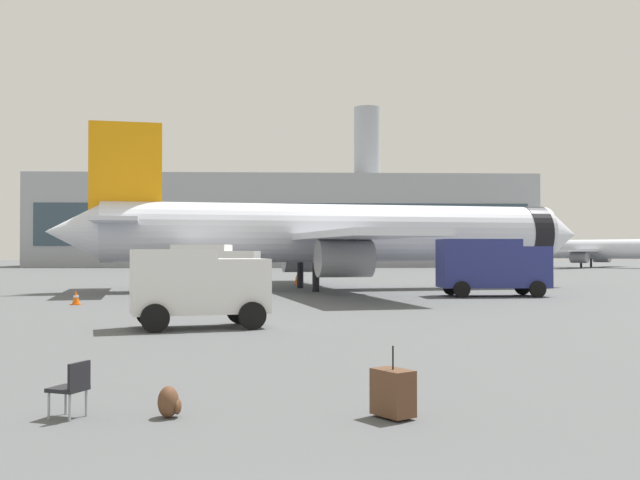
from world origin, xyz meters
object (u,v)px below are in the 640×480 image
object	(u,v)px
cargo_van	(198,284)
safety_cone_mid	(209,295)
fuel_truck	(492,265)
safety_cone_near	(231,298)
rolling_suitcase	(393,392)
gate_chair	(72,386)
safety_cone_outer	(297,279)
airplane_at_gate	(334,234)
traveller_backpack	(169,402)
service_truck	(215,267)
safety_cone_far	(76,298)
airplane_taxiing	(595,249)

from	to	relation	value
cargo_van	safety_cone_mid	world-z (taller)	cargo_van
fuel_truck	safety_cone_near	world-z (taller)	fuel_truck
rolling_suitcase	gate_chair	distance (m)	4.89
fuel_truck	safety_cone_outer	size ratio (longest dim) A/B	8.12
airplane_at_gate	traveller_backpack	size ratio (longest dim) A/B	74.23
fuel_truck	cargo_van	bearing A→B (deg)	-130.73
airplane_at_gate	gate_chair	world-z (taller)	airplane_at_gate
airplane_at_gate	rolling_suitcase	size ratio (longest dim) A/B	32.39
airplane_at_gate	rolling_suitcase	bearing A→B (deg)	-92.07
service_truck	safety_cone_mid	size ratio (longest dim) A/B	7.62
safety_cone_far	gate_chair	distance (m)	25.17
safety_cone_mid	traveller_backpack	world-z (taller)	safety_cone_mid
gate_chair	cargo_van	bearing A→B (deg)	88.75
gate_chair	safety_cone_outer	bearing A→B (deg)	85.13
rolling_suitcase	traveller_backpack	distance (m)	3.42
cargo_van	gate_chair	xyz separation A→B (m)	(-0.29, -13.33, -0.95)
safety_cone_near	rolling_suitcase	distance (m)	24.64
safety_cone_far	airplane_taxiing	bearing A→B (deg)	53.34
airplane_taxiing	safety_cone_mid	world-z (taller)	airplane_taxiing
cargo_van	airplane_at_gate	bearing A→B (deg)	76.18
airplane_at_gate	fuel_truck	xyz separation A→B (m)	(8.39, -7.56, -1.88)
cargo_van	safety_cone_far	size ratio (longest dim) A/B	6.93
safety_cone_near	safety_cone_far	xyz separation A→B (m)	(-7.28, 0.20, 0.03)
service_truck	airplane_taxiing	bearing A→B (deg)	53.37
airplane_at_gate	traveller_backpack	distance (m)	38.02
fuel_truck	safety_cone_outer	xyz separation A→B (m)	(-10.75, 15.59, -1.40)
service_truck	cargo_van	distance (m)	18.66
cargo_van	safety_cone_near	xyz separation A→B (m)	(0.25, 10.73, -1.14)
airplane_at_gate	fuel_truck	size ratio (longest dim) A/B	5.88
airplane_taxiing	safety_cone_near	size ratio (longest dim) A/B	34.79
service_truck	safety_cone_mid	xyz separation A→B (m)	(0.20, -5.26, -1.28)
safety_cone_far	safety_cone_near	bearing A→B (deg)	-1.55
cargo_van	airplane_taxiing	bearing A→B (deg)	60.39
safety_cone_mid	rolling_suitcase	distance (m)	27.47
cargo_van	gate_chair	world-z (taller)	cargo_van
service_truck	safety_cone_outer	xyz separation A→B (m)	(4.86, 13.63, -1.24)
airplane_at_gate	traveller_backpack	bearing A→B (deg)	-97.24
airplane_at_gate	safety_cone_far	bearing A→B (deg)	-134.32
service_truck	fuel_truck	world-z (taller)	fuel_truck
safety_cone_outer	service_truck	bearing A→B (deg)	-109.62
fuel_truck	airplane_taxiing	bearing A→B (deg)	63.52
traveller_backpack	service_truck	bearing A→B (deg)	94.38
airplane_at_gate	fuel_truck	world-z (taller)	airplane_at_gate
service_truck	gate_chair	bearing A→B (deg)	-88.26
airplane_taxiing	safety_cone_far	world-z (taller)	airplane_taxiing
cargo_van	traveller_backpack	bearing A→B (deg)	-84.93
airplane_at_gate	airplane_taxiing	world-z (taller)	airplane_at_gate
safety_cone_outer	traveller_backpack	xyz separation A→B (m)	(-2.41, -45.59, -0.14)
cargo_van	service_truck	bearing A→B (deg)	93.88
airplane_taxiing	safety_cone_mid	size ratio (longest dim) A/B	32.70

